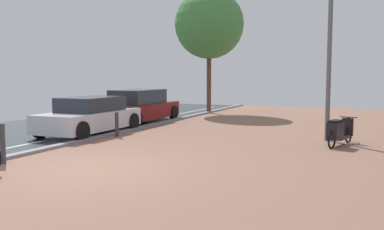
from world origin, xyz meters
name	(u,v)px	position (x,y,z in m)	size (l,w,h in m)	color
ground	(142,176)	(1.43, 0.00, -0.02)	(21.00, 40.00, 0.13)	#2D3538
scooter_near	(338,132)	(4.82, 5.28, 0.41)	(0.77, 1.81, 0.81)	black
parked_car_near	(90,116)	(-3.28, 4.60, 0.61)	(1.82, 4.04, 1.27)	silver
parked_car_far	(139,107)	(-3.54, 8.41, 0.67)	(1.84, 4.36, 1.41)	maroon
lamp_post	(330,37)	(4.42, 6.20, 3.16)	(0.20, 0.52, 5.67)	slate
street_tree	(209,24)	(-2.42, 13.89, 4.72)	(3.68, 3.68, 6.57)	brown
bollard_near	(3,144)	(-2.05, -0.28, 0.46)	(0.12, 0.12, 0.92)	#38383D
bollard_far	(117,124)	(-2.05, 4.39, 0.40)	(0.12, 0.12, 0.80)	#38383D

